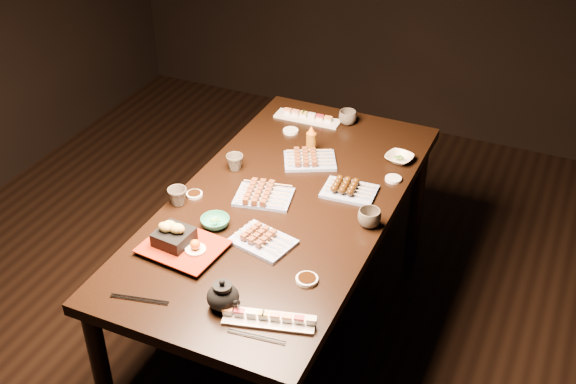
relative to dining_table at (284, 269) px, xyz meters
The scene contains 23 objects.
ground 0.49m from the dining_table, 115.60° to the right, with size 5.00×5.00×0.00m, color black.
dining_table is the anchor object (origin of this frame).
sushi_platter_near 0.82m from the dining_table, 69.33° to the right, with size 0.32×0.09×0.04m, color white, non-canonical shape.
sushi_platter_far 0.84m from the dining_table, 104.90° to the left, with size 0.34×0.09×0.04m, color white, non-canonical shape.
yakitori_plate_center 0.41m from the dining_table, behind, with size 0.24×0.17×0.06m, color #828EB6, non-canonical shape.
yakitori_plate_right 0.50m from the dining_table, 81.16° to the right, with size 0.23×0.17×0.06m, color #828EB6, non-canonical shape.
yakitori_plate_left 0.53m from the dining_table, 93.50° to the left, with size 0.24×0.17×0.06m, color #828EB6, non-canonical shape.
tsukune_plate 0.50m from the dining_table, 37.67° to the left, with size 0.23×0.17×0.06m, color #828EB6, non-canonical shape.
edamame_bowl_green 0.51m from the dining_table, 124.11° to the right, with size 0.12×0.12×0.04m, color #31966D.
edamame_bowl_cream 0.74m from the dining_table, 55.98° to the left, with size 0.12×0.12×0.03m, color #FCEFCE.
tempura_tray 0.67m from the dining_table, 115.14° to the right, with size 0.30×0.24×0.11m, color black, non-canonical shape.
teacup_near_left 0.61m from the dining_table, 153.84° to the right, with size 0.08×0.08×0.08m, color #4D453B.
teacup_mid_right 0.57m from the dining_table, ahead, with size 0.09×0.09×0.07m, color #4D453B.
teacup_far_left 0.54m from the dining_table, 154.41° to the left, with size 0.08×0.08×0.07m, color #4D453B.
teacup_far_right 0.87m from the dining_table, 89.34° to the left, with size 0.09×0.09×0.07m, color #4D453B.
teapot 0.80m from the dining_table, 83.60° to the right, with size 0.14×0.14×0.12m, color black, non-canonical shape.
condiment_bottle 0.62m from the dining_table, 96.57° to the left, with size 0.05×0.05×0.14m, color brown.
sauce_dish_west 0.54m from the dining_table, 162.85° to the right, with size 0.07×0.07×0.01m, color white.
sauce_dish_east 0.64m from the dining_table, 43.28° to the left, with size 0.07×0.07×0.01m, color white.
sauce_dish_se 0.64m from the dining_table, 55.80° to the right, with size 0.08×0.08×0.01m, color white.
sauce_dish_nw 0.72m from the dining_table, 111.04° to the left, with size 0.08×0.08×0.01m, color white.
chopsticks_near 0.88m from the dining_table, 105.53° to the right, with size 0.22×0.02×0.01m, color black, non-canonical shape.
chopsticks_se 0.88m from the dining_table, 71.94° to the right, with size 0.21×0.02×0.01m, color black, non-canonical shape.
Camera 1 is at (1.19, -2.01, 2.51)m, focal length 45.00 mm.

